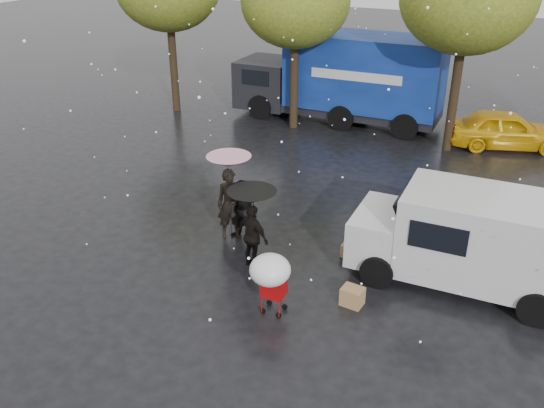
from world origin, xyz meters
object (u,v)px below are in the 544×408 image
at_px(vendor_cart, 398,228).
at_px(yellow_taxi, 506,129).
at_px(person_pink, 230,204).
at_px(blue_truck, 344,78).
at_px(white_van, 472,239).
at_px(shopping_cart, 271,273).
at_px(person_black, 253,236).

height_order(vendor_cart, yellow_taxi, yellow_taxi).
height_order(person_pink, blue_truck, blue_truck).
bearing_deg(yellow_taxi, white_van, 162.33).
bearing_deg(vendor_cart, yellow_taxi, 78.87).
bearing_deg(person_pink, vendor_cart, -21.65).
bearing_deg(yellow_taxi, person_pink, 131.77).
bearing_deg(blue_truck, shopping_cart, -77.98).
relative_size(person_black, shopping_cart, 1.10).
distance_m(shopping_cart, yellow_taxi, 13.03).
distance_m(vendor_cart, blue_truck, 10.61).
distance_m(person_pink, shopping_cart, 3.52).
height_order(vendor_cart, white_van, white_van).
distance_m(person_pink, white_van, 5.87).
xyz_separation_m(shopping_cart, blue_truck, (-2.78, 13.07, 0.69)).
bearing_deg(person_black, vendor_cart, -127.74).
relative_size(person_pink, shopping_cart, 1.28).
distance_m(shopping_cart, blue_truck, 13.38).
xyz_separation_m(shopping_cart, yellow_taxi, (3.54, 12.54, -0.38)).
xyz_separation_m(person_pink, yellow_taxi, (5.88, 9.91, -0.25)).
xyz_separation_m(vendor_cart, yellow_taxi, (1.77, 8.99, -0.04)).
bearing_deg(person_black, person_pink, -23.67).
bearing_deg(blue_truck, person_black, -82.12).
bearing_deg(vendor_cart, blue_truck, 115.56).
distance_m(shopping_cart, white_van, 4.59).
xyz_separation_m(blue_truck, yellow_taxi, (6.32, -0.54, -1.07)).
distance_m(person_pink, blue_truck, 10.49).
height_order(shopping_cart, blue_truck, blue_truck).
height_order(person_pink, person_black, person_pink).
relative_size(shopping_cart, blue_truck, 0.18).
relative_size(person_pink, yellow_taxi, 0.47).
xyz_separation_m(person_pink, person_black, (1.15, -1.04, -0.14)).
xyz_separation_m(person_black, shopping_cart, (1.19, -1.58, 0.26)).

